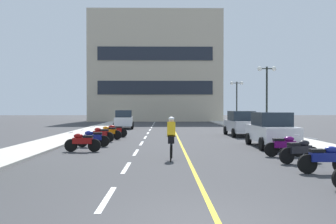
{
  "coord_description": "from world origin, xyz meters",
  "views": [
    {
      "loc": [
        -0.72,
        -5.68,
        2.04
      ],
      "look_at": [
        -0.41,
        18.9,
        1.75
      ],
      "focal_mm": 36.57,
      "sensor_mm": 36.0,
      "label": 1
    }
  ],
  "objects": [
    {
      "name": "ground_plane",
      "position": [
        0.0,
        21.0,
        0.0
      ],
      "size": [
        140.0,
        140.0,
        0.0
      ],
      "primitive_type": "plane",
      "color": "#38383A"
    },
    {
      "name": "curb_left",
      "position": [
        -7.2,
        24.0,
        0.06
      ],
      "size": [
        2.4,
        72.0,
        0.12
      ],
      "primitive_type": "cube",
      "color": "#B7B2A8",
      "rests_on": "ground"
    },
    {
      "name": "curb_right",
      "position": [
        7.2,
        24.0,
        0.06
      ],
      "size": [
        2.4,
        72.0,
        0.12
      ],
      "primitive_type": "cube",
      "color": "#B7B2A8",
      "rests_on": "ground"
    },
    {
      "name": "lane_dash_0",
      "position": [
        -2.0,
        2.0,
        0.0
      ],
      "size": [
        0.14,
        2.2,
        0.01
      ],
      "primitive_type": "cube",
      "color": "silver",
      "rests_on": "ground"
    },
    {
      "name": "lane_dash_1",
      "position": [
        -2.0,
        6.0,
        0.0
      ],
      "size": [
        0.14,
        2.2,
        0.01
      ],
      "primitive_type": "cube",
      "color": "silver",
      "rests_on": "ground"
    },
    {
      "name": "lane_dash_2",
      "position": [
        -2.0,
        10.0,
        0.0
      ],
      "size": [
        0.14,
        2.2,
        0.01
      ],
      "primitive_type": "cube",
      "color": "silver",
      "rests_on": "ground"
    },
    {
      "name": "lane_dash_3",
      "position": [
        -2.0,
        14.0,
        0.0
      ],
      "size": [
        0.14,
        2.2,
        0.01
      ],
      "primitive_type": "cube",
      "color": "silver",
      "rests_on": "ground"
    },
    {
      "name": "lane_dash_4",
      "position": [
        -2.0,
        18.0,
        0.0
      ],
      "size": [
        0.14,
        2.2,
        0.01
      ],
      "primitive_type": "cube",
      "color": "silver",
      "rests_on": "ground"
    },
    {
      "name": "lane_dash_5",
      "position": [
        -2.0,
        22.0,
        0.0
      ],
      "size": [
        0.14,
        2.2,
        0.01
      ],
      "primitive_type": "cube",
      "color": "silver",
      "rests_on": "ground"
    },
    {
      "name": "lane_dash_6",
      "position": [
        -2.0,
        26.0,
        0.0
      ],
      "size": [
        0.14,
        2.2,
        0.01
      ],
      "primitive_type": "cube",
      "color": "silver",
      "rests_on": "ground"
    },
    {
      "name": "lane_dash_7",
      "position": [
        -2.0,
        30.0,
        0.0
      ],
      "size": [
        0.14,
        2.2,
        0.01
      ],
      "primitive_type": "cube",
      "color": "silver",
      "rests_on": "ground"
    },
    {
      "name": "lane_dash_8",
      "position": [
        -2.0,
        34.0,
        0.0
      ],
      "size": [
        0.14,
        2.2,
        0.01
      ],
      "primitive_type": "cube",
      "color": "silver",
      "rests_on": "ground"
    },
    {
      "name": "lane_dash_9",
      "position": [
        -2.0,
        38.0,
        0.0
      ],
      "size": [
        0.14,
        2.2,
        0.01
      ],
      "primitive_type": "cube",
      "color": "silver",
      "rests_on": "ground"
    },
    {
      "name": "lane_dash_10",
      "position": [
        -2.0,
        42.0,
        0.0
      ],
      "size": [
        0.14,
        2.2,
        0.01
      ],
      "primitive_type": "cube",
      "color": "silver",
      "rests_on": "ground"
    },
    {
      "name": "lane_dash_11",
      "position": [
        -2.0,
        46.0,
        0.0
      ],
      "size": [
        0.14,
        2.2,
        0.01
      ],
      "primitive_type": "cube",
      "color": "silver",
      "rests_on": "ground"
    },
    {
      "name": "centre_line_yellow",
      "position": [
        0.25,
        24.0,
        0.0
      ],
      "size": [
        0.12,
        66.0,
        0.01
      ],
      "primitive_type": "cube",
      "color": "gold",
      "rests_on": "ground"
    },
    {
      "name": "office_building",
      "position": [
        -1.99,
        49.07,
        8.42
      ],
      "size": [
        20.29,
        8.26,
        16.84
      ],
      "color": "#BCAD93",
      "rests_on": "ground"
    },
    {
      "name": "street_lamp_mid",
      "position": [
        7.18,
        20.39,
        3.86
      ],
      "size": [
        1.46,
        0.36,
        5.11
      ],
      "color": "black",
      "rests_on": "curb_right"
    },
    {
      "name": "street_lamp_far",
      "position": [
        7.33,
        31.87,
        3.7
      ],
      "size": [
        1.46,
        0.36,
        4.85
      ],
      "color": "black",
      "rests_on": "curb_right"
    },
    {
      "name": "parked_car_near",
      "position": [
        4.87,
        12.01,
        0.92
      ],
      "size": [
        1.95,
        4.21,
        1.82
      ],
      "color": "black",
      "rests_on": "ground"
    },
    {
      "name": "parked_car_mid",
      "position": [
        4.94,
        19.22,
        0.92
      ],
      "size": [
        2.0,
        4.24,
        1.82
      ],
      "color": "black",
      "rests_on": "ground"
    },
    {
      "name": "parked_car_far",
      "position": [
        -4.69,
        28.36,
        0.92
      ],
      "size": [
        2.17,
        4.32,
        1.82
      ],
      "color": "black",
      "rests_on": "ground"
    },
    {
      "name": "motorcycle_1",
      "position": [
        4.3,
        4.84,
        0.47
      ],
      "size": [
        1.7,
        0.6,
        0.92
      ],
      "color": "black",
      "rests_on": "ground"
    },
    {
      "name": "motorcycle_2",
      "position": [
        4.3,
        6.82,
        0.47
      ],
      "size": [
        1.66,
        0.74,
        0.92
      ],
      "color": "black",
      "rests_on": "ground"
    },
    {
      "name": "motorcycle_3",
      "position": [
        4.35,
        8.54,
        0.47
      ],
      "size": [
        1.7,
        0.6,
        0.92
      ],
      "color": "black",
      "rests_on": "ground"
    },
    {
      "name": "motorcycle_4",
      "position": [
        -4.5,
        10.23,
        0.47
      ],
      "size": [
        1.7,
        0.6,
        0.92
      ],
      "color": "black",
      "rests_on": "ground"
    },
    {
      "name": "motorcycle_5",
      "position": [
        -4.42,
        12.14,
        0.47
      ],
      "size": [
        1.7,
        0.6,
        0.92
      ],
      "color": "black",
      "rests_on": "ground"
    },
    {
      "name": "motorcycle_6",
      "position": [
        -4.52,
        14.9,
        0.47
      ],
      "size": [
        1.66,
        0.74,
        0.92
      ],
      "color": "black",
      "rests_on": "ground"
    },
    {
      "name": "motorcycle_7",
      "position": [
        -4.28,
        16.48,
        0.47
      ],
      "size": [
        1.68,
        0.65,
        0.92
      ],
      "color": "black",
      "rests_on": "ground"
    },
    {
      "name": "motorcycle_8",
      "position": [
        -4.12,
        17.96,
        0.47
      ],
      "size": [
        1.69,
        0.62,
        0.92
      ],
      "color": "black",
      "rests_on": "ground"
    },
    {
      "name": "cyclist_rider",
      "position": [
        -0.42,
        7.88,
        0.89
      ],
      "size": [
        0.42,
        1.77,
        1.71
      ],
      "color": "black",
      "rests_on": "ground"
    }
  ]
}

